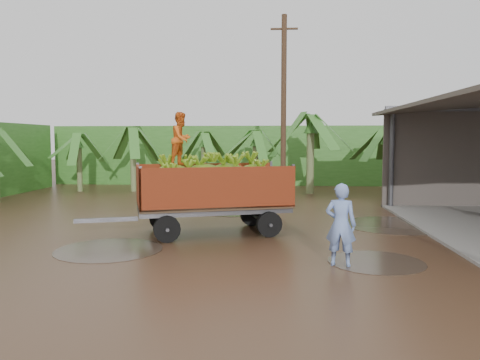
# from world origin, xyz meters

# --- Properties ---
(ground) EXTENTS (100.00, 100.00, 0.00)m
(ground) POSITION_xyz_m (0.00, 0.00, 0.00)
(ground) COLOR black
(ground) RESTS_ON ground
(hedge_north) EXTENTS (22.00, 3.00, 3.60)m
(hedge_north) POSITION_xyz_m (-2.00, 16.00, 1.80)
(hedge_north) COLOR #2D661E
(hedge_north) RESTS_ON ground
(banana_trailer) EXTENTS (6.10, 3.38, 3.56)m
(banana_trailer) POSITION_xyz_m (-1.26, -0.03, 1.33)
(banana_trailer) COLOR #9D3116
(banana_trailer) RESTS_ON ground
(man_blue) EXTENTS (0.76, 0.60, 1.83)m
(man_blue) POSITION_xyz_m (2.01, -3.39, 0.91)
(man_blue) COLOR #6D89C7
(man_blue) RESTS_ON ground
(utility_pole) EXTENTS (1.20, 0.24, 8.24)m
(utility_pole) POSITION_xyz_m (0.97, 7.54, 4.18)
(utility_pole) COLOR #47301E
(utility_pole) RESTS_ON ground
(banana_plants) EXTENTS (24.19, 20.16, 4.21)m
(banana_plants) POSITION_xyz_m (-3.83, 6.57, 1.82)
(banana_plants) COLOR #2D661E
(banana_plants) RESTS_ON ground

